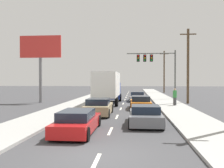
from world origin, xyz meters
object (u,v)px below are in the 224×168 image
(car_red, at_px, (78,122))
(car_silver, at_px, (137,97))
(car_gray, at_px, (145,116))
(roadside_billboard, at_px, (40,54))
(car_orange, at_px, (140,103))
(utility_pole_far, at_px, (164,71))
(traffic_signal_mast, at_px, (153,62))
(utility_pole_mid, at_px, (188,65))
(car_tan, at_px, (99,107))
(box_truck, at_px, (108,86))
(pedestrian_near_corner, at_px, (175,97))

(car_red, distance_m, car_silver, 19.37)
(car_gray, xyz_separation_m, roadside_billboard, (-11.71, 13.29, 5.24))
(car_red, distance_m, car_orange, 11.37)
(car_orange, bearing_deg, utility_pole_far, 79.05)
(traffic_signal_mast, relative_size, utility_pole_mid, 0.80)
(car_tan, xyz_separation_m, car_red, (-0.15, -6.37, -0.04))
(car_silver, relative_size, utility_pole_mid, 0.55)
(car_tan, distance_m, car_gray, 5.03)
(box_truck, bearing_deg, utility_pole_mid, 10.16)
(car_gray, xyz_separation_m, utility_pole_mid, (5.41, 13.68, 3.83))
(traffic_signal_mast, bearing_deg, utility_pole_mid, -57.22)
(car_red, bearing_deg, car_silver, 80.27)
(box_truck, xyz_separation_m, pedestrian_near_corner, (6.95, -1.91, -1.05))
(car_tan, bearing_deg, car_silver, 76.22)
(car_tan, xyz_separation_m, car_silver, (3.12, 12.71, -0.04))
(traffic_signal_mast, distance_m, utility_pole_mid, 6.60)
(car_tan, relative_size, utility_pole_mid, 0.49)
(car_red, bearing_deg, traffic_signal_mast, 76.10)
(pedestrian_near_corner, bearing_deg, car_orange, -150.27)
(car_tan, bearing_deg, car_gray, -47.74)
(traffic_signal_mast, xyz_separation_m, utility_pole_mid, (3.55, -5.51, -0.82))
(utility_pole_mid, bearing_deg, car_tan, -131.45)
(utility_pole_far, bearing_deg, car_orange, -100.95)
(car_silver, relative_size, utility_pole_far, 0.53)
(car_tan, height_order, car_silver, car_tan)
(car_red, relative_size, pedestrian_near_corner, 2.76)
(box_truck, bearing_deg, car_red, -89.91)
(car_red, bearing_deg, utility_pole_far, 77.18)
(box_truck, xyz_separation_m, utility_pole_far, (9.11, 25.19, 2.46))
(car_gray, relative_size, utility_pole_far, 0.49)
(roadside_billboard, bearing_deg, traffic_signal_mast, 23.49)
(pedestrian_near_corner, bearing_deg, car_silver, 120.23)
(utility_pole_mid, bearing_deg, traffic_signal_mast, 122.78)
(box_truck, relative_size, utility_pole_far, 1.04)
(car_gray, distance_m, traffic_signal_mast, 19.83)
(car_silver, xyz_separation_m, roadside_billboard, (-11.45, -3.15, 5.23))
(car_silver, height_order, utility_pole_mid, utility_pole_mid)
(box_truck, bearing_deg, car_silver, 52.93)
(utility_pole_far, bearing_deg, car_red, -102.82)
(box_truck, height_order, roadside_billboard, roadside_billboard)
(car_orange, distance_m, utility_pole_far, 29.88)
(car_tan, xyz_separation_m, car_orange, (3.30, 4.46, -0.03))
(utility_pole_mid, height_order, utility_pole_far, utility_pole_far)
(car_gray, bearing_deg, utility_pole_far, 81.53)
(car_silver, distance_m, roadside_billboard, 12.97)
(traffic_signal_mast, bearing_deg, car_silver, -127.73)
(utility_pole_far, bearing_deg, car_gray, -98.47)
(utility_pole_far, bearing_deg, car_silver, -105.59)
(traffic_signal_mast, distance_m, roadside_billboard, 14.82)
(roadside_billboard, bearing_deg, utility_pole_far, 54.25)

